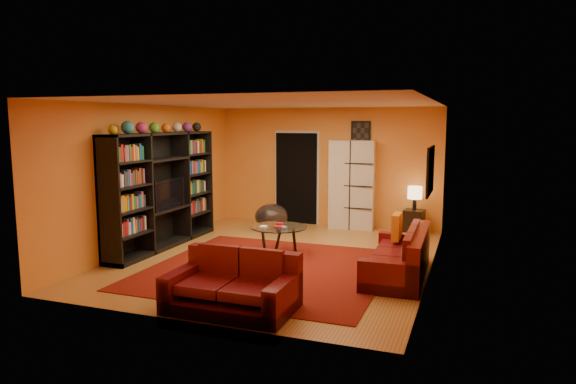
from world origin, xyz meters
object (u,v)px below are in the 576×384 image
(coffee_table, at_px, (279,229))
(side_table, at_px, (414,222))
(tv, at_px, (165,194))
(entertainment_unit, at_px, (162,190))
(loveseat, at_px, (234,286))
(sofa, at_px, (403,258))
(bowl_chair, at_px, (271,217))
(storage_cabinet, at_px, (352,185))
(table_lamp, at_px, (415,193))

(coffee_table, xyz_separation_m, side_table, (2.01, 2.50, -0.20))
(tv, bearing_deg, entertainment_unit, 87.99)
(loveseat, bearing_deg, side_table, -17.28)
(side_table, bearing_deg, tv, -147.35)
(coffee_table, bearing_deg, sofa, -14.31)
(entertainment_unit, distance_m, bowl_chair, 2.49)
(storage_cabinet, bearing_deg, sofa, -69.05)
(sofa, bearing_deg, bowl_chair, 141.53)
(sofa, height_order, storage_cabinet, storage_cabinet)
(loveseat, distance_m, storage_cabinet, 5.27)
(sofa, xyz_separation_m, loveseat, (-1.78, -2.04, -0.00))
(tv, bearing_deg, sofa, -94.94)
(table_lamp, bearing_deg, sofa, -86.74)
(tv, relative_size, bowl_chair, 1.35)
(entertainment_unit, bearing_deg, side_table, 32.33)
(bowl_chair, distance_m, table_lamp, 3.01)
(entertainment_unit, bearing_deg, table_lamp, 32.33)
(storage_cabinet, relative_size, table_lamp, 3.92)
(entertainment_unit, distance_m, coffee_table, 2.31)
(sofa, height_order, loveseat, same)
(entertainment_unit, distance_m, table_lamp, 5.01)
(loveseat, distance_m, table_lamp, 5.37)
(tv, height_order, loveseat, tv)
(tv, height_order, table_lamp, tv)
(storage_cabinet, bearing_deg, loveseat, -97.48)
(side_table, xyz_separation_m, table_lamp, (-0.00, 0.00, 0.59))
(coffee_table, distance_m, bowl_chair, 1.96)
(storage_cabinet, bearing_deg, tv, -139.94)
(sofa, distance_m, side_table, 3.06)
(loveseat, bearing_deg, tv, 47.09)
(sofa, xyz_separation_m, side_table, (-0.17, 3.06, -0.04))
(storage_cabinet, xyz_separation_m, bowl_chair, (-1.53, -0.86, -0.64))
(tv, bearing_deg, table_lamp, -57.35)
(bowl_chair, bearing_deg, entertainment_unit, -125.15)
(coffee_table, bearing_deg, bowl_chair, 115.81)
(tv, height_order, sofa, tv)
(entertainment_unit, height_order, side_table, entertainment_unit)
(tv, height_order, side_table, tv)
(sofa, height_order, coffee_table, sofa)
(entertainment_unit, distance_m, loveseat, 3.65)
(sofa, distance_m, storage_cabinet, 3.58)
(side_table, bearing_deg, storage_cabinet, 174.84)
(coffee_table, bearing_deg, side_table, 51.15)
(tv, relative_size, side_table, 1.89)
(loveseat, bearing_deg, coffee_table, 9.10)
(bowl_chair, bearing_deg, tv, -124.13)
(loveseat, bearing_deg, storage_cabinet, -2.71)
(entertainment_unit, height_order, tv, entertainment_unit)
(entertainment_unit, xyz_separation_m, side_table, (4.23, 2.68, -0.80))
(entertainment_unit, relative_size, storage_cabinet, 1.58)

